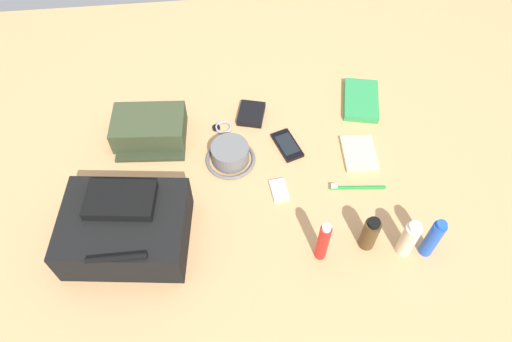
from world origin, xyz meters
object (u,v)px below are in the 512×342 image
(deodorant_spray, at_px, (433,238))
(lotion_bottle, at_px, (409,239))
(cologne_bottle, at_px, (370,234))
(bucket_hat, at_px, (230,155))
(wallet, at_px, (251,114))
(wristwatch, at_px, (223,127))
(media_player, at_px, (279,190))
(notepad, at_px, (359,153))
(backpack, at_px, (126,227))
(toiletry_pouch, at_px, (149,128))
(paperback_novel, at_px, (361,100))
(cell_phone, at_px, (287,145))
(sunscreen_spray, at_px, (323,242))
(toothbrush, at_px, (354,187))

(deodorant_spray, distance_m, lotion_bottle, 0.07)
(deodorant_spray, distance_m, cologne_bottle, 0.18)
(lotion_bottle, bearing_deg, bucket_hat, -38.51)
(lotion_bottle, relative_size, cologne_bottle, 1.10)
(wallet, bearing_deg, wristwatch, 38.96)
(media_player, distance_m, notepad, 0.32)
(wristwatch, bearing_deg, cologne_bottle, 128.67)
(backpack, bearing_deg, toiletry_pouch, -97.53)
(toiletry_pouch, distance_m, deodorant_spray, 0.98)
(paperback_novel, xyz_separation_m, wristwatch, (0.52, 0.07, -0.01))
(deodorant_spray, bearing_deg, cell_phone, -51.24)
(toiletry_pouch, distance_m, cell_phone, 0.48)
(toiletry_pouch, relative_size, bucket_hat, 1.52)
(deodorant_spray, height_order, paperback_novel, deodorant_spray)
(cell_phone, bearing_deg, notepad, 165.41)
(paperback_novel, relative_size, notepad, 1.48)
(deodorant_spray, height_order, sunscreen_spray, sunscreen_spray)
(sunscreen_spray, bearing_deg, notepad, -119.51)
(bucket_hat, bearing_deg, notepad, 177.01)
(lotion_bottle, distance_m, paperback_novel, 0.61)
(toothbrush, bearing_deg, media_player, -3.83)
(toiletry_pouch, bearing_deg, wristwatch, -177.70)
(sunscreen_spray, height_order, media_player, sunscreen_spray)
(cell_phone, relative_size, media_player, 1.64)
(paperback_novel, bearing_deg, backpack, 30.33)
(bucket_hat, bearing_deg, wallet, -114.98)
(toothbrush, bearing_deg, cell_phone, -45.62)
(cologne_bottle, xyz_separation_m, paperback_novel, (-0.12, -0.58, -0.05))
(backpack, bearing_deg, wristwatch, -126.63)
(paperback_novel, xyz_separation_m, toothbrush, (0.11, 0.38, -0.01))
(wristwatch, height_order, notepad, notepad)
(toothbrush, bearing_deg, sunscreen_spray, 55.26)
(media_player, distance_m, toothbrush, 0.25)
(media_player, relative_size, notepad, 0.59)
(toiletry_pouch, relative_size, wallet, 2.36)
(backpack, xyz_separation_m, cell_phone, (-0.53, -0.31, -0.07))
(cologne_bottle, bearing_deg, deodorant_spray, 165.88)
(toiletry_pouch, bearing_deg, paperback_novel, -173.90)
(bucket_hat, xyz_separation_m, paperback_novel, (-0.50, -0.22, -0.02))
(lotion_bottle, distance_m, cell_phone, 0.52)
(media_player, height_order, toothbrush, toothbrush)
(cell_phone, height_order, notepad, notepad)
(backpack, xyz_separation_m, media_player, (-0.47, -0.13, -0.07))
(bucket_hat, relative_size, media_player, 1.91)
(bucket_hat, height_order, cologne_bottle, cologne_bottle)
(toothbrush, bearing_deg, toiletry_pouch, -23.75)
(toiletry_pouch, distance_m, paperback_novel, 0.78)
(cell_phone, distance_m, media_player, 0.19)
(backpack, distance_m, toiletry_pouch, 0.41)
(bucket_hat, bearing_deg, lotion_bottle, 141.49)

